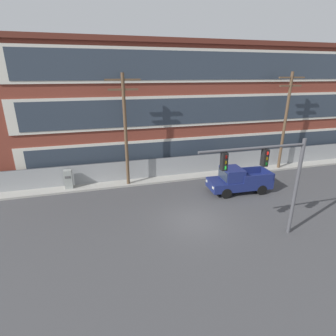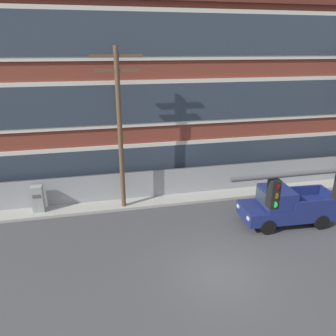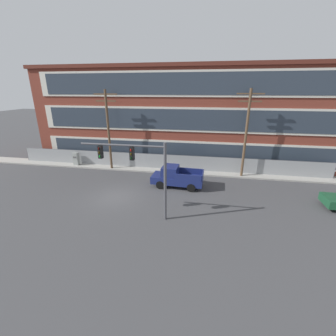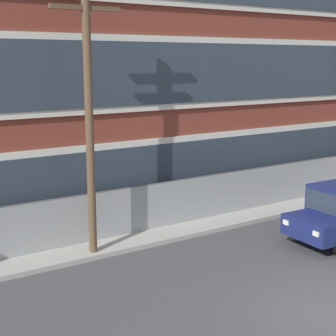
{
  "view_description": "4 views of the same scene",
  "coord_description": "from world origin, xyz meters",
  "px_view_note": "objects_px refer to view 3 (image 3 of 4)",
  "views": [
    {
      "loc": [
        -5.49,
        -13.69,
        8.95
      ],
      "look_at": [
        -0.54,
        4.28,
        2.19
      ],
      "focal_mm": 28.0,
      "sensor_mm": 36.0,
      "label": 1
    },
    {
      "loc": [
        -4.53,
        -10.55,
        8.93
      ],
      "look_at": [
        -1.26,
        4.12,
        3.34
      ],
      "focal_mm": 35.0,
      "sensor_mm": 36.0,
      "label": 2
    },
    {
      "loc": [
        7.67,
        -16.73,
        9.04
      ],
      "look_at": [
        4.25,
        2.52,
        2.12
      ],
      "focal_mm": 24.0,
      "sensor_mm": 36.0,
      "label": 3
    },
    {
      "loc": [
        -9.99,
        -7.74,
        6.28
      ],
      "look_at": [
        -1.36,
        5.37,
        2.98
      ],
      "focal_mm": 55.0,
      "sensor_mm": 36.0,
      "label": 4
    }
  ],
  "objects_px": {
    "utility_pole_near_corner": "(108,127)",
    "pickup_truck_navy": "(176,177)",
    "traffic_signal_mast": "(139,165)",
    "utility_pole_midblock": "(246,131)",
    "electrical_cabinet": "(76,159)"
  },
  "relations": [
    {
      "from": "pickup_truck_navy",
      "to": "utility_pole_midblock",
      "type": "height_order",
      "value": "utility_pole_midblock"
    },
    {
      "from": "traffic_signal_mast",
      "to": "pickup_truck_navy",
      "type": "bearing_deg",
      "value": 73.63
    },
    {
      "from": "traffic_signal_mast",
      "to": "utility_pole_near_corner",
      "type": "relative_size",
      "value": 0.67
    },
    {
      "from": "pickup_truck_navy",
      "to": "electrical_cabinet",
      "type": "xyz_separation_m",
      "value": [
        -12.98,
        3.97,
        -0.11
      ]
    },
    {
      "from": "utility_pole_midblock",
      "to": "utility_pole_near_corner",
      "type": "bearing_deg",
      "value": -179.65
    },
    {
      "from": "utility_pole_midblock",
      "to": "traffic_signal_mast",
      "type": "bearing_deg",
      "value": -130.95
    },
    {
      "from": "traffic_signal_mast",
      "to": "utility_pole_midblock",
      "type": "distance_m",
      "value": 12.78
    },
    {
      "from": "electrical_cabinet",
      "to": "utility_pole_near_corner",
      "type": "bearing_deg",
      "value": -4.52
    },
    {
      "from": "utility_pole_midblock",
      "to": "electrical_cabinet",
      "type": "distance_m",
      "value": 20.03
    },
    {
      "from": "utility_pole_near_corner",
      "to": "pickup_truck_navy",
      "type": "bearing_deg",
      "value": -23.59
    },
    {
      "from": "pickup_truck_navy",
      "to": "utility_pole_near_corner",
      "type": "bearing_deg",
      "value": 156.41
    },
    {
      "from": "traffic_signal_mast",
      "to": "utility_pole_near_corner",
      "type": "height_order",
      "value": "utility_pole_near_corner"
    },
    {
      "from": "utility_pole_midblock",
      "to": "electrical_cabinet",
      "type": "relative_size",
      "value": 5.4
    },
    {
      "from": "pickup_truck_navy",
      "to": "traffic_signal_mast",
      "type": "bearing_deg",
      "value": -106.37
    },
    {
      "from": "utility_pole_near_corner",
      "to": "electrical_cabinet",
      "type": "xyz_separation_m",
      "value": [
        -4.75,
        0.38,
        -4.16
      ]
    }
  ]
}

